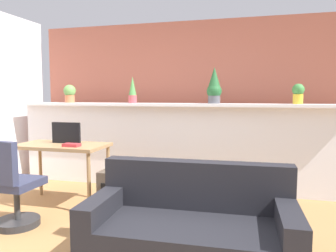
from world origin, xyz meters
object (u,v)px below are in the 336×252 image
book_on_desk (72,145)px  side_cube_shelf (120,191)px  potted_plant_3 (298,93)px  tv_monitor (66,133)px  potted_plant_2 (214,87)px  vase_on_shelf (122,165)px  desk (62,151)px  potted_plant_0 (70,93)px  office_chair (12,191)px  potted_plant_1 (133,90)px  couch (191,234)px

book_on_desk → side_cube_shelf: bearing=3.1°
potted_plant_3 → tv_monitor: size_ratio=0.69×
potted_plant_2 → vase_on_shelf: (-0.87, -1.17, -0.90)m
desk → tv_monitor: bearing=76.6°
side_cube_shelf → desk: bearing=172.3°
potted_plant_2 → desk: size_ratio=0.45×
potted_plant_0 → book_on_desk: (0.70, -1.12, -0.61)m
office_chair → vase_on_shelf: 1.14m
tv_monitor → vase_on_shelf: tv_monitor is taller
potted_plant_0 → potted_plant_3: (3.29, 0.04, -0.01)m
potted_plant_1 → office_chair: (-0.62, -1.78, -1.03)m
potted_plant_1 → tv_monitor: size_ratio=1.01×
tv_monitor → book_on_desk: bearing=-46.8°
book_on_desk → couch: 1.93m
potted_plant_0 → vase_on_shelf: potted_plant_0 is taller
potted_plant_2 → potted_plant_1: bearing=-178.2°
potted_plant_0 → office_chair: potted_plant_0 is taller
desk → side_cube_shelf: desk is taller
office_chair → potted_plant_0: bearing=103.0°
potted_plant_1 → potted_plant_3: 2.26m
vase_on_shelf → tv_monitor: bearing=165.0°
potted_plant_3 → book_on_desk: (-2.59, -1.17, -0.61)m
potted_plant_2 → vase_on_shelf: potted_plant_2 is taller
desk → book_on_desk: bearing=-32.0°
potted_plant_0 → vase_on_shelf: (1.34, -1.13, -0.82)m
potted_plant_0 → potted_plant_3: potted_plant_0 is taller
book_on_desk → office_chair: bearing=-114.6°
potted_plant_1 → side_cube_shelf: 1.62m
vase_on_shelf → side_cube_shelf: bearing=142.3°
book_on_desk → vase_on_shelf: bearing=-0.2°
vase_on_shelf → desk: bearing=170.4°
potted_plant_2 → potted_plant_3: (1.08, 0.00, -0.09)m
potted_plant_2 → book_on_desk: (-1.51, -1.17, -0.70)m
potted_plant_0 → book_on_desk: size_ratio=1.43×
tv_monitor → side_cube_shelf: bearing=-13.4°
desk → tv_monitor: (0.02, 0.08, 0.22)m
couch → potted_plant_1: bearing=121.5°
potted_plant_1 → side_cube_shelf: bearing=-76.5°
potted_plant_1 → tv_monitor: potted_plant_1 is taller
potted_plant_2 → office_chair: bearing=-134.9°
potted_plant_1 → couch: potted_plant_1 is taller
side_cube_shelf → vase_on_shelf: bearing=-37.7°
potted_plant_1 → tv_monitor: bearing=-120.6°
potted_plant_1 → vase_on_shelf: bearing=-74.8°
potted_plant_3 → couch: potted_plant_3 is taller
couch → office_chair: bearing=170.9°
couch → book_on_desk: bearing=149.3°
potted_plant_0 → tv_monitor: size_ratio=0.72×
potted_plant_0 → side_cube_shelf: bearing=-40.2°
potted_plant_1 → desk: bearing=-119.3°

